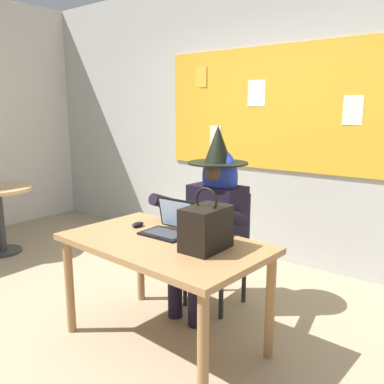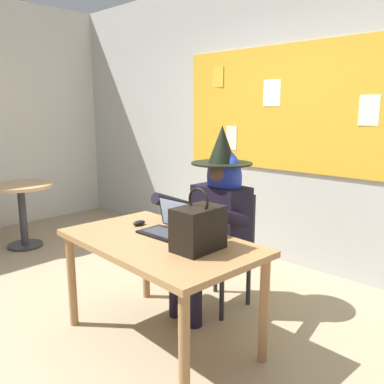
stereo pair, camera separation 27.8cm
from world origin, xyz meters
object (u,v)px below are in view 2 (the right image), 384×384
at_px(computer_mouse, 139,223).
at_px(side_table_round, 22,201).
at_px(laptop, 168,225).
at_px(desk_main, 160,253).
at_px(person_costumed, 216,210).
at_px(handbag, 198,228).
at_px(chair_at_desk, 225,243).

xyz_separation_m(computer_mouse, side_table_round, (-2.22, 0.10, -0.20)).
height_order(laptop, computer_mouse, laptop).
relative_size(laptop, computer_mouse, 3.02).
distance_m(desk_main, side_table_round, 2.58).
bearing_deg(person_costumed, computer_mouse, -27.02).
bearing_deg(computer_mouse, laptop, 2.45).
relative_size(computer_mouse, side_table_round, 0.14).
bearing_deg(computer_mouse, side_table_round, 175.16).
distance_m(desk_main, handbag, 0.39).
xyz_separation_m(desk_main, side_table_round, (-2.56, 0.22, -0.10)).
bearing_deg(desk_main, laptop, 115.79).
relative_size(desk_main, handbag, 3.61).
bearing_deg(chair_at_desk, handbag, 26.40).
height_order(desk_main, handbag, handbag).
xyz_separation_m(laptop, handbag, (0.38, -0.11, 0.08)).
xyz_separation_m(desk_main, person_costumed, (-0.06, 0.63, 0.16)).
height_order(person_costumed, computer_mouse, person_costumed).
bearing_deg(desk_main, side_table_round, 175.11).
bearing_deg(laptop, computer_mouse, -175.68).
bearing_deg(laptop, person_costumed, 88.40).
bearing_deg(computer_mouse, chair_at_desk, 62.77).
relative_size(chair_at_desk, computer_mouse, 8.64).
height_order(chair_at_desk, laptop, laptop).
relative_size(desk_main, side_table_round, 1.87).
relative_size(desk_main, chair_at_desk, 1.52).
xyz_separation_m(person_costumed, side_table_round, (-2.51, -0.41, -0.25)).
distance_m(laptop, handbag, 0.41).
bearing_deg(person_costumed, side_table_round, -77.92).
height_order(desk_main, side_table_round, side_table_round).
distance_m(chair_at_desk, handbag, 0.88).
relative_size(chair_at_desk, side_table_round, 1.23).
height_order(chair_at_desk, handbag, handbag).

